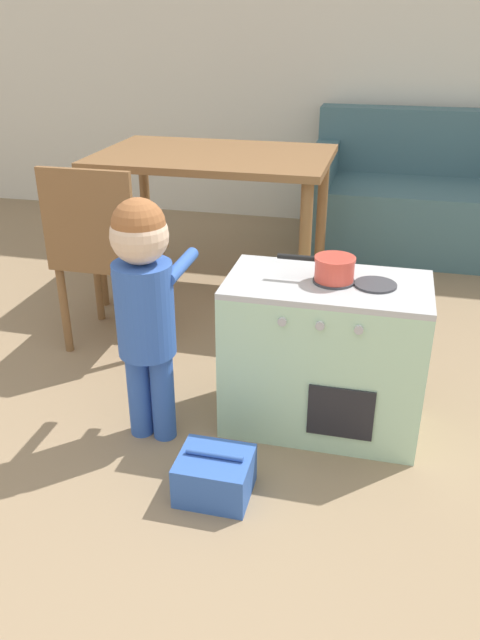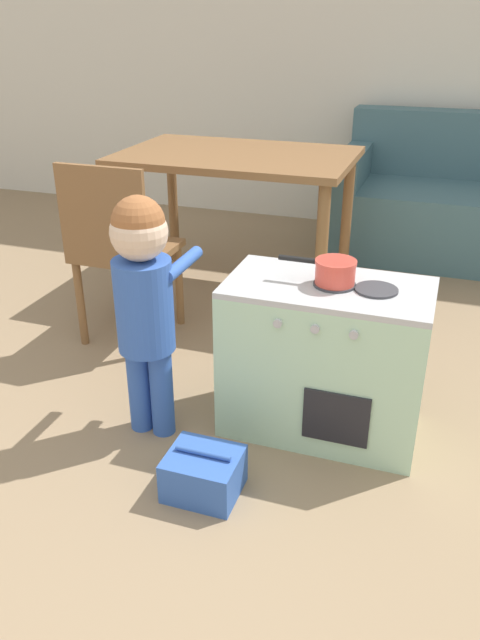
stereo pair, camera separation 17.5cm
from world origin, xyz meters
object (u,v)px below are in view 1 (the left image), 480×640
at_px(child_figure, 144,293).
at_px(dining_table, 214,173).
at_px(couch, 430,200).
at_px(play_kitchen, 324,355).
at_px(toy_pot, 334,267).
at_px(toy_basket, 215,475).
at_px(dining_chair_near, 104,252).

height_order(child_figure, dining_table, child_figure).
bearing_deg(couch, child_figure, -113.02).
relative_size(play_kitchen, child_figure, 0.79).
height_order(toy_pot, dining_table, dining_table).
bearing_deg(dining_table, couch, 42.03).
relative_size(toy_basket, dining_table, 0.19).
bearing_deg(play_kitchen, couch, 78.79).
distance_m(play_kitchen, dining_chair_near, 1.07).
distance_m(dining_table, couch, 1.54).
xyz_separation_m(child_figure, couch, (0.98, 2.31, -0.24)).
bearing_deg(couch, toy_pot, -100.86).
height_order(dining_chair_near, couch, same).
distance_m(play_kitchen, couch, 2.14).
xyz_separation_m(child_figure, dining_table, (-0.13, 1.31, 0.09)).
xyz_separation_m(toy_basket, dining_table, (-0.43, 1.56, 0.57)).
bearing_deg(toy_basket, child_figure, 139.86).
height_order(play_kitchen, toy_basket, play_kitchen).
bearing_deg(toy_basket, dining_chair_near, 130.53).
distance_m(dining_chair_near, couch, 2.23).
distance_m(dining_table, dining_chair_near, 0.80).
xyz_separation_m(child_figure, toy_basket, (0.30, -0.25, -0.48)).
distance_m(toy_basket, dining_table, 1.71).
xyz_separation_m(toy_basket, couch, (0.68, 2.56, 0.23)).
relative_size(dining_table, couch, 0.78).
relative_size(play_kitchen, toy_pot, 2.64).
bearing_deg(play_kitchen, toy_basket, -120.12).
relative_size(toy_pot, toy_basket, 1.15).
xyz_separation_m(toy_pot, dining_table, (-0.71, 1.09, 0.03)).
height_order(play_kitchen, child_figure, child_figure).
bearing_deg(toy_pot, dining_chair_near, 159.41).
bearing_deg(toy_pot, couch, 79.14).
bearing_deg(couch, dining_chair_near, -129.15).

